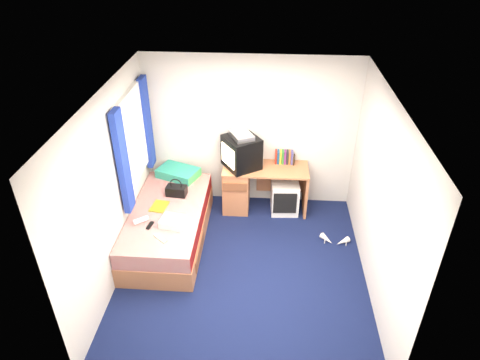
# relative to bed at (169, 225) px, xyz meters

# --- Properties ---
(ground) EXTENTS (3.40, 3.40, 0.00)m
(ground) POSITION_rel_bed_xyz_m (1.10, -0.54, -0.27)
(ground) COLOR #0C1438
(ground) RESTS_ON ground
(room_shell) EXTENTS (3.40, 3.40, 3.40)m
(room_shell) POSITION_rel_bed_xyz_m (1.10, -0.54, 1.18)
(room_shell) COLOR white
(room_shell) RESTS_ON ground
(bed) EXTENTS (1.01, 2.00, 0.54)m
(bed) POSITION_rel_bed_xyz_m (0.00, 0.00, 0.00)
(bed) COLOR #BE794F
(bed) RESTS_ON ground
(pillow) EXTENTS (0.71, 0.58, 0.13)m
(pillow) POSITION_rel_bed_xyz_m (-0.01, 0.88, 0.34)
(pillow) COLOR #1B7AB0
(pillow) RESTS_ON bed
(desk) EXTENTS (1.30, 0.55, 0.75)m
(desk) POSITION_rel_bed_xyz_m (1.07, 0.89, 0.14)
(desk) COLOR #BE794F
(desk) RESTS_ON ground
(storage_cube) EXTENTS (0.44, 0.44, 0.52)m
(storage_cube) POSITION_rel_bed_xyz_m (1.66, 0.84, -0.01)
(storage_cube) COLOR white
(storage_cube) RESTS_ON ground
(crt_tv) EXTENTS (0.65, 0.66, 0.49)m
(crt_tv) POSITION_rel_bed_xyz_m (0.98, 0.90, 0.73)
(crt_tv) COLOR black
(crt_tv) RESTS_ON desk
(vcr) EXTENTS (0.41, 0.46, 0.07)m
(vcr) POSITION_rel_bed_xyz_m (0.98, 0.90, 1.01)
(vcr) COLOR silver
(vcr) RESTS_ON crt_tv
(book_row) EXTENTS (0.27, 0.13, 0.20)m
(book_row) POSITION_rel_bed_xyz_m (1.62, 1.06, 0.58)
(book_row) COLOR maroon
(book_row) RESTS_ON desk
(picture_frame) EXTENTS (0.04, 0.12, 0.14)m
(picture_frame) POSITION_rel_bed_xyz_m (1.78, 1.04, 0.55)
(picture_frame) COLOR black
(picture_frame) RESTS_ON desk
(pink_water_bottle) EXTENTS (0.07, 0.07, 0.21)m
(pink_water_bottle) POSITION_rel_bed_xyz_m (1.25, 0.83, 0.59)
(pink_water_bottle) COLOR #ED218A
(pink_water_bottle) RESTS_ON desk
(aerosol_can) EXTENTS (0.07, 0.07, 0.20)m
(aerosol_can) POSITION_rel_bed_xyz_m (1.28, 0.96, 0.58)
(aerosol_can) COLOR white
(aerosol_can) RESTS_ON desk
(handbag) EXTENTS (0.31, 0.19, 0.27)m
(handbag) POSITION_rel_bed_xyz_m (0.07, 0.36, 0.35)
(handbag) COLOR black
(handbag) RESTS_ON bed
(towel) EXTENTS (0.35, 0.31, 0.10)m
(towel) POSITION_rel_bed_xyz_m (0.16, -0.35, 0.32)
(towel) COLOR silver
(towel) RESTS_ON bed
(magazine) EXTENTS (0.25, 0.31, 0.01)m
(magazine) POSITION_rel_bed_xyz_m (-0.12, 0.05, 0.28)
(magazine) COLOR #F7F61B
(magazine) RESTS_ON bed
(water_bottle) EXTENTS (0.20, 0.18, 0.07)m
(water_bottle) POSITION_rel_bed_xyz_m (-0.28, -0.32, 0.31)
(water_bottle) COLOR white
(water_bottle) RESTS_ON bed
(colour_swatch_fan) EXTENTS (0.21, 0.19, 0.01)m
(colour_swatch_fan) POSITION_rel_bed_xyz_m (0.05, -0.63, 0.28)
(colour_swatch_fan) COLOR #F59936
(colour_swatch_fan) RESTS_ON bed
(remote_control) EXTENTS (0.08, 0.17, 0.02)m
(remote_control) POSITION_rel_bed_xyz_m (-0.14, -0.39, 0.28)
(remote_control) COLOR black
(remote_control) RESTS_ON bed
(window_assembly) EXTENTS (0.11, 1.42, 1.40)m
(window_assembly) POSITION_rel_bed_xyz_m (-0.45, 0.36, 1.15)
(window_assembly) COLOR silver
(window_assembly) RESTS_ON room_shell
(white_heels) EXTENTS (0.43, 0.26, 0.09)m
(white_heels) POSITION_rel_bed_xyz_m (2.38, 0.09, -0.23)
(white_heels) COLOR silver
(white_heels) RESTS_ON ground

